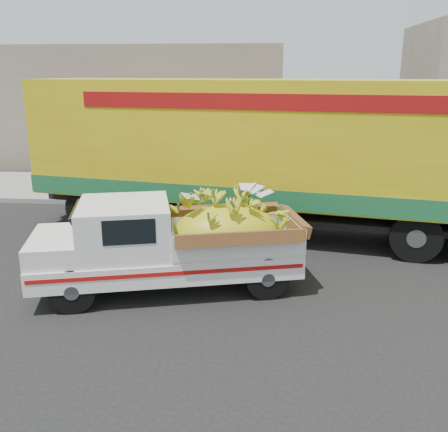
{
  "coord_description": "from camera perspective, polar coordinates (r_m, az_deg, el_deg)",
  "views": [
    {
      "loc": [
        0.56,
        -8.02,
        3.97
      ],
      "look_at": [
        -0.31,
        1.55,
        1.19
      ],
      "focal_mm": 40.0,
      "sensor_mm": 36.0,
      "label": 1
    }
  ],
  "objects": [
    {
      "name": "curb",
      "position": [
        15.15,
        2.9,
        1.24
      ],
      "size": [
        60.0,
        0.25,
        0.15
      ],
      "primitive_type": "cube",
      "color": "gray",
      "rests_on": "ground"
    },
    {
      "name": "sidewalk",
      "position": [
        17.19,
        3.19,
        3.02
      ],
      "size": [
        60.0,
        4.0,
        0.14
      ],
      "primitive_type": "cube",
      "color": "gray",
      "rests_on": "ground"
    },
    {
      "name": "ground",
      "position": [
        8.96,
        1.1,
        -10.14
      ],
      "size": [
        100.0,
        100.0,
        0.0
      ],
      "primitive_type": "plane",
      "color": "black",
      "rests_on": "ground"
    },
    {
      "name": "pickup_truck",
      "position": [
        9.39,
        -4.25,
        -2.87
      ],
      "size": [
        5.14,
        2.92,
        1.7
      ],
      "rotation": [
        0.0,
        0.0,
        0.25
      ],
      "color": "black",
      "rests_on": "ground"
    },
    {
      "name": "building_left",
      "position": [
        24.24,
        -15.86,
        12.08
      ],
      "size": [
        18.0,
        6.0,
        5.0
      ],
      "primitive_type": "cube",
      "color": "gray",
      "rests_on": "ground"
    },
    {
      "name": "semi_trailer",
      "position": [
        12.32,
        5.11,
        7.46
      ],
      "size": [
        12.08,
        4.74,
        3.8
      ],
      "rotation": [
        0.0,
        0.0,
        -0.19
      ],
      "color": "black",
      "rests_on": "ground"
    }
  ]
}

